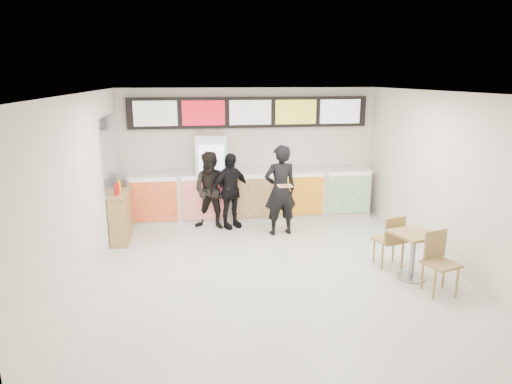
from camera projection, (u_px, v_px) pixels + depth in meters
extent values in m
plane|color=beige|center=(277.00, 273.00, 7.75)|extent=(7.00, 7.00, 0.00)
plane|color=white|center=(279.00, 93.00, 7.01)|extent=(7.00, 7.00, 0.00)
plane|color=silver|center=(250.00, 153.00, 10.74)|extent=(6.00, 0.00, 6.00)
plane|color=silver|center=(85.00, 194.00, 6.96)|extent=(0.00, 7.00, 7.00)
plane|color=silver|center=(450.00, 181.00, 7.80)|extent=(0.00, 7.00, 7.00)
cube|color=silver|center=(252.00, 196.00, 10.59)|extent=(5.50, 0.70, 1.10)
cube|color=silver|center=(252.00, 172.00, 10.45)|extent=(5.56, 0.76, 0.04)
cube|color=red|center=(154.00, 202.00, 9.90)|extent=(0.99, 0.02, 0.90)
cube|color=#DD316B|center=(205.00, 200.00, 10.05)|extent=(0.99, 0.02, 0.90)
cube|color=brown|center=(254.00, 198.00, 10.21)|extent=(0.99, 0.02, 0.90)
cube|color=yellow|center=(302.00, 196.00, 10.36)|extent=(0.99, 0.02, 0.90)
cube|color=green|center=(349.00, 194.00, 10.52)|extent=(0.99, 0.02, 0.90)
cube|color=black|center=(250.00, 112.00, 10.43)|extent=(5.50, 0.12, 0.70)
cube|color=beige|center=(155.00, 114.00, 10.06)|extent=(0.95, 0.02, 0.55)
cube|color=red|center=(204.00, 113.00, 10.21)|extent=(0.95, 0.02, 0.55)
cube|color=silver|center=(250.00, 112.00, 10.36)|extent=(0.95, 0.02, 0.55)
cube|color=yellow|center=(296.00, 112.00, 10.51)|extent=(0.95, 0.02, 0.55)
cube|color=white|center=(340.00, 111.00, 10.66)|extent=(0.95, 0.02, 0.55)
cube|color=white|center=(211.00, 178.00, 10.36)|extent=(0.70, 0.65, 2.00)
cube|color=white|center=(212.00, 179.00, 10.03)|extent=(0.54, 0.02, 1.50)
cylinder|color=#188526|center=(203.00, 205.00, 10.18)|extent=(0.07, 0.07, 0.22)
cylinder|color=orange|center=(209.00, 205.00, 10.20)|extent=(0.07, 0.07, 0.22)
cylinder|color=red|center=(216.00, 205.00, 10.22)|extent=(0.07, 0.07, 0.22)
cylinder|color=blue|center=(222.00, 205.00, 10.24)|extent=(0.07, 0.07, 0.22)
cylinder|color=orange|center=(203.00, 189.00, 10.09)|extent=(0.07, 0.07, 0.22)
cylinder|color=red|center=(209.00, 189.00, 10.11)|extent=(0.07, 0.07, 0.22)
cylinder|color=blue|center=(215.00, 188.00, 10.13)|extent=(0.07, 0.07, 0.22)
cylinder|color=#188526|center=(221.00, 188.00, 10.15)|extent=(0.07, 0.07, 0.22)
cylinder|color=red|center=(202.00, 172.00, 10.00)|extent=(0.07, 0.07, 0.22)
cylinder|color=blue|center=(208.00, 172.00, 10.02)|extent=(0.07, 0.07, 0.22)
cylinder|color=#188526|center=(215.00, 172.00, 10.03)|extent=(0.07, 0.07, 0.22)
cylinder|color=orange|center=(221.00, 171.00, 10.05)|extent=(0.07, 0.07, 0.22)
cylinder|color=blue|center=(202.00, 155.00, 9.90)|extent=(0.07, 0.07, 0.22)
cylinder|color=#188526|center=(208.00, 155.00, 9.92)|extent=(0.07, 0.07, 0.22)
cylinder|color=orange|center=(214.00, 155.00, 9.94)|extent=(0.07, 0.07, 0.22)
cylinder|color=red|center=(221.00, 154.00, 9.96)|extent=(0.07, 0.07, 0.22)
cube|color=#B2B7BF|center=(111.00, 152.00, 9.25)|extent=(0.01, 2.00, 1.50)
imported|color=black|center=(280.00, 190.00, 9.47)|extent=(0.75, 0.54, 1.90)
imported|color=black|center=(212.00, 191.00, 9.85)|extent=(0.99, 0.88, 1.70)
imported|color=black|center=(230.00, 191.00, 9.91)|extent=(1.05, 0.79, 1.66)
cube|color=beige|center=(285.00, 186.00, 8.99)|extent=(0.28, 0.28, 0.01)
cone|color=#CC7233|center=(285.00, 185.00, 8.98)|extent=(0.36, 0.36, 0.02)
cube|color=tan|center=(415.00, 234.00, 7.35)|extent=(0.79, 0.79, 0.04)
cylinder|color=gray|center=(412.00, 257.00, 7.45)|extent=(0.09, 0.09, 0.77)
cylinder|color=gray|center=(411.00, 277.00, 7.54)|extent=(0.47, 0.47, 0.03)
cube|color=tan|center=(441.00, 264.00, 6.91)|extent=(0.56, 0.56, 0.04)
cube|color=tan|center=(435.00, 244.00, 7.04)|extent=(0.42, 0.15, 0.45)
cube|color=tan|center=(389.00, 240.00, 7.94)|extent=(0.56, 0.56, 0.04)
cube|color=tan|center=(395.00, 230.00, 7.69)|extent=(0.42, 0.15, 0.45)
cube|color=tan|center=(120.00, 218.00, 9.13)|extent=(0.33, 0.87, 0.98)
cube|color=tan|center=(118.00, 193.00, 9.01)|extent=(0.37, 0.91, 0.04)
cylinder|color=red|center=(116.00, 190.00, 8.75)|extent=(0.07, 0.07, 0.20)
cylinder|color=red|center=(118.00, 188.00, 8.92)|extent=(0.07, 0.07, 0.20)
cylinder|color=yellow|center=(119.00, 186.00, 9.10)|extent=(0.07, 0.07, 0.20)
cylinder|color=brown|center=(120.00, 184.00, 9.27)|extent=(0.07, 0.07, 0.20)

